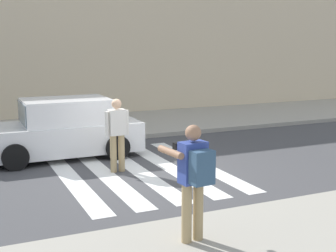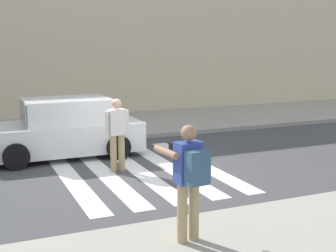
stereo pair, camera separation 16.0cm
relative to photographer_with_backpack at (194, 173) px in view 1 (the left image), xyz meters
name	(u,v)px [view 1 (the left image)]	position (x,y,z in m)	size (l,w,h in m)	color
ground_plane	(141,173)	(0.79, 4.16, -1.17)	(120.00, 120.00, 0.00)	#424244
sidewalk_far	(79,128)	(0.79, 10.16, -1.10)	(60.00, 4.80, 0.14)	#9E998C
building_facade_far	(51,21)	(0.79, 14.56, 2.72)	(56.00, 4.00, 7.78)	beige
crosswalk_stripe_0	(71,179)	(-0.81, 4.36, -1.16)	(0.44, 5.20, 0.01)	silver
crosswalk_stripe_1	(106,174)	(-0.01, 4.36, -1.16)	(0.44, 5.20, 0.01)	silver
crosswalk_stripe_2	(138,171)	(0.79, 4.36, -1.16)	(0.44, 5.20, 0.01)	silver
crosswalk_stripe_3	(169,167)	(1.59, 4.36, -1.16)	(0.44, 5.20, 0.01)	silver
crosswalk_stripe_4	(198,163)	(2.39, 4.36, -1.16)	(0.44, 5.20, 0.01)	silver
photographer_with_backpack	(194,173)	(0.00, 0.00, 0.00)	(0.64, 0.88, 1.72)	tan
pedestrian_crossing	(117,131)	(0.33, 4.49, -0.19)	(0.58, 0.25, 1.72)	tan
parked_car_white	(62,130)	(-0.53, 6.46, -0.44)	(4.10, 1.92, 1.55)	white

